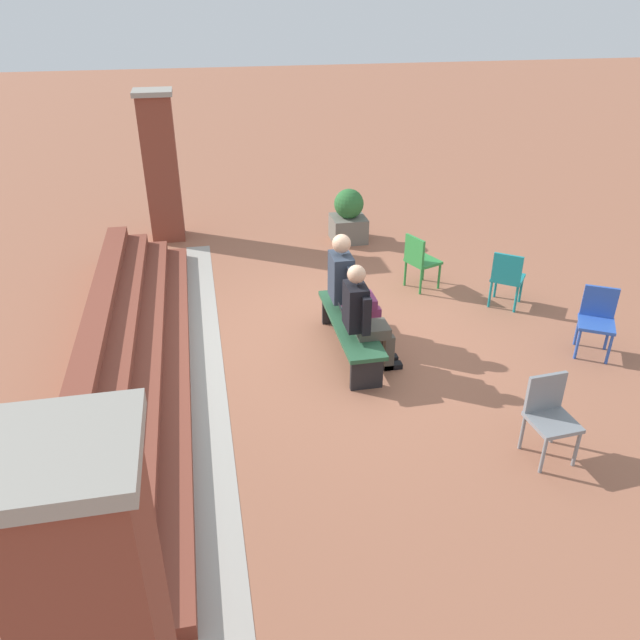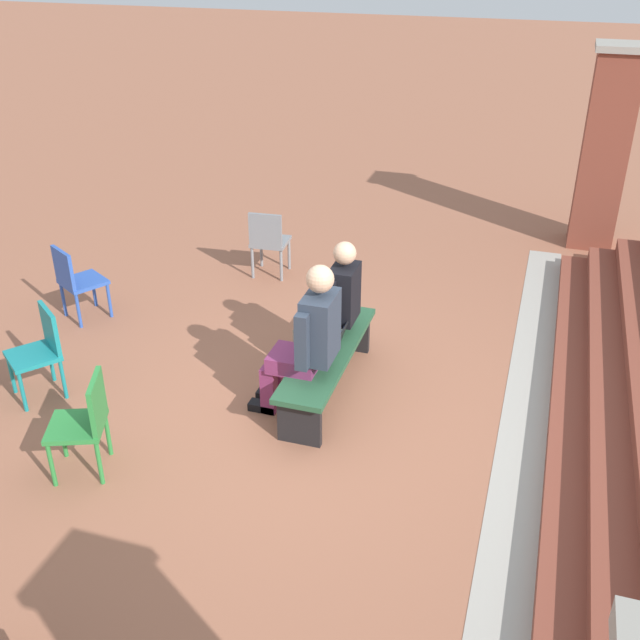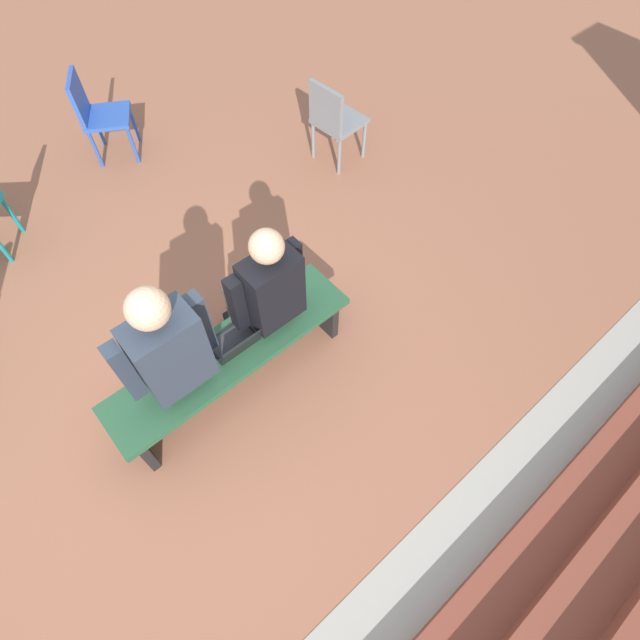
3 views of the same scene
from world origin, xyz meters
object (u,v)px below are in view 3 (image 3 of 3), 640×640
at_px(person_adult, 165,351).
at_px(plastic_chair_near_bench_right, 97,112).
at_px(plastic_chair_by_pillar, 334,118).
at_px(bench, 232,357).
at_px(person_student, 264,291).
at_px(laptop, 236,343).

height_order(person_adult, plastic_chair_near_bench_right, person_adult).
bearing_deg(plastic_chair_by_pillar, person_adult, 27.62).
bearing_deg(plastic_chair_near_bench_right, plastic_chair_by_pillar, 136.49).
bearing_deg(plastic_chair_by_pillar, plastic_chair_near_bench_right, -43.51).
bearing_deg(plastic_chair_by_pillar, bench, 32.74).
relative_size(bench, person_student, 1.34).
xyz_separation_m(bench, plastic_chair_near_bench_right, (-0.56, -2.98, 0.13)).
height_order(laptop, plastic_chair_by_pillar, plastic_chair_by_pillar).
relative_size(person_adult, plastic_chair_by_pillar, 1.71).
xyz_separation_m(person_student, plastic_chair_near_bench_right, (-0.18, -2.92, -0.24)).
distance_m(person_student, person_adult, 0.74).
distance_m(bench, laptop, 0.15).
height_order(bench, laptop, laptop).
height_order(person_student, plastic_chair_near_bench_right, person_student).
xyz_separation_m(person_student, laptop, (0.32, 0.08, -0.22)).
xyz_separation_m(laptop, plastic_chair_by_pillar, (-2.15, -1.43, -0.02)).
bearing_deg(plastic_chair_near_bench_right, laptop, 80.44).
xyz_separation_m(bench, person_student, (-0.37, -0.07, 0.36)).
distance_m(laptop, plastic_chair_near_bench_right, 3.04).
bearing_deg(laptop, person_adult, -11.53).
xyz_separation_m(bench, person_adult, (0.36, -0.07, 0.40)).
bearing_deg(bench, person_student, -169.68).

